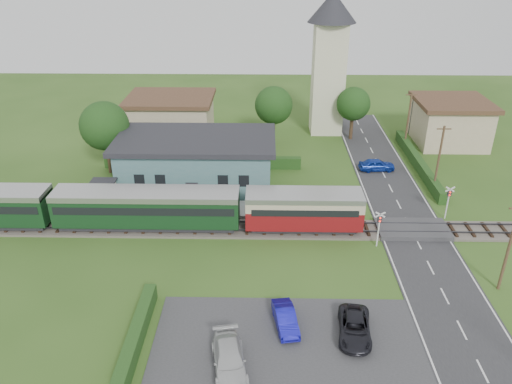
{
  "coord_description": "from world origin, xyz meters",
  "views": [
    {
      "loc": [
        -2.99,
        -35.86,
        22.77
      ],
      "look_at": [
        -3.78,
        4.0,
        2.75
      ],
      "focal_mm": 35.0,
      "sensor_mm": 36.0,
      "label": 1
    }
  ],
  "objects_px": {
    "pedestrian_far": "(117,200)",
    "car_park_blue": "(285,318)",
    "car_park_silver": "(229,360)",
    "station_building": "(197,161)",
    "train": "(111,207)",
    "car_on_road": "(377,165)",
    "car_park_dark": "(355,328)",
    "crossing_signal_near": "(379,224)",
    "house_west": "(171,117)",
    "crossing_signal_far": "(449,198)",
    "pedestrian_near": "(270,201)",
    "church_tower": "(330,54)",
    "house_east": "(450,121)",
    "equipment_hut": "(104,195)"
  },
  "relations": [
    {
      "from": "station_building",
      "to": "pedestrian_near",
      "type": "bearing_deg",
      "value": -37.69
    },
    {
      "from": "house_east",
      "to": "crossing_signal_near",
      "type": "distance_m",
      "value": 27.95
    },
    {
      "from": "train",
      "to": "car_park_blue",
      "type": "relative_size",
      "value": 11.82
    },
    {
      "from": "crossing_signal_far",
      "to": "car_park_dark",
      "type": "xyz_separation_m",
      "value": [
        -10.76,
        -15.52,
        -1.46
      ]
    },
    {
      "from": "house_west",
      "to": "car_park_silver",
      "type": "height_order",
      "value": "house_west"
    },
    {
      "from": "house_west",
      "to": "car_park_dark",
      "type": "xyz_separation_m",
      "value": [
        17.84,
        -36.13,
        -2.11
      ]
    },
    {
      "from": "church_tower",
      "to": "car_park_dark",
      "type": "xyz_separation_m",
      "value": [
        -2.16,
        -39.13,
        -9.54
      ]
    },
    {
      "from": "car_park_silver",
      "to": "equipment_hut",
      "type": "bearing_deg",
      "value": 113.97
    },
    {
      "from": "car_park_blue",
      "to": "pedestrian_near",
      "type": "bearing_deg",
      "value": 83.6
    },
    {
      "from": "train",
      "to": "car_on_road",
      "type": "bearing_deg",
      "value": 26.85
    },
    {
      "from": "house_west",
      "to": "crossing_signal_near",
      "type": "distance_m",
      "value": 33.22
    },
    {
      "from": "church_tower",
      "to": "car_park_silver",
      "type": "distance_m",
      "value": 44.28
    },
    {
      "from": "church_tower",
      "to": "car_on_road",
      "type": "xyz_separation_m",
      "value": [
        4.39,
        -12.95,
        -9.51
      ]
    },
    {
      "from": "car_park_silver",
      "to": "pedestrian_far",
      "type": "height_order",
      "value": "pedestrian_far"
    },
    {
      "from": "car_park_blue",
      "to": "house_west",
      "type": "bearing_deg",
      "value": 101.01
    },
    {
      "from": "pedestrian_near",
      "to": "car_park_dark",
      "type": "bearing_deg",
      "value": 84.69
    },
    {
      "from": "pedestrian_near",
      "to": "house_west",
      "type": "bearing_deg",
      "value": -81.12
    },
    {
      "from": "equipment_hut",
      "to": "car_park_blue",
      "type": "relative_size",
      "value": 0.7
    },
    {
      "from": "car_park_blue",
      "to": "pedestrian_near",
      "type": "height_order",
      "value": "pedestrian_near"
    },
    {
      "from": "crossing_signal_near",
      "to": "pedestrian_near",
      "type": "relative_size",
      "value": 2.09
    },
    {
      "from": "crossing_signal_near",
      "to": "pedestrian_far",
      "type": "distance_m",
      "value": 23.76
    },
    {
      "from": "station_building",
      "to": "house_east",
      "type": "distance_m",
      "value": 32.7
    },
    {
      "from": "car_park_blue",
      "to": "pedestrian_far",
      "type": "height_order",
      "value": "pedestrian_far"
    },
    {
      "from": "pedestrian_far",
      "to": "house_east",
      "type": "bearing_deg",
      "value": -57.87
    },
    {
      "from": "house_west",
      "to": "crossing_signal_far",
      "type": "bearing_deg",
      "value": -35.77
    },
    {
      "from": "car_park_dark",
      "to": "crossing_signal_near",
      "type": "bearing_deg",
      "value": 78.07
    },
    {
      "from": "crossing_signal_near",
      "to": "pedestrian_far",
      "type": "height_order",
      "value": "crossing_signal_near"
    },
    {
      "from": "church_tower",
      "to": "house_west",
      "type": "relative_size",
      "value": 1.63
    },
    {
      "from": "station_building",
      "to": "train",
      "type": "relative_size",
      "value": 0.37
    },
    {
      "from": "crossing_signal_far",
      "to": "pedestrian_near",
      "type": "distance_m",
      "value": 16.14
    },
    {
      "from": "equipment_hut",
      "to": "church_tower",
      "type": "bearing_deg",
      "value": 44.75
    },
    {
      "from": "train",
      "to": "car_park_dark",
      "type": "distance_m",
      "value": 23.33
    },
    {
      "from": "station_building",
      "to": "church_tower",
      "type": "xyz_separation_m",
      "value": [
        15.0,
        17.01,
        7.53
      ]
    },
    {
      "from": "house_west",
      "to": "train",
      "type": "bearing_deg",
      "value": -93.45
    },
    {
      "from": "train",
      "to": "pedestrian_near",
      "type": "relative_size",
      "value": 27.52
    },
    {
      "from": "train",
      "to": "crossing_signal_far",
      "type": "relative_size",
      "value": 13.18
    },
    {
      "from": "train",
      "to": "car_park_blue",
      "type": "distance_m",
      "value": 19.34
    },
    {
      "from": "crossing_signal_far",
      "to": "car_park_dark",
      "type": "height_order",
      "value": "crossing_signal_far"
    },
    {
      "from": "car_on_road",
      "to": "pedestrian_far",
      "type": "height_order",
      "value": "pedestrian_far"
    },
    {
      "from": "train",
      "to": "crossing_signal_near",
      "type": "xyz_separation_m",
      "value": [
        22.79,
        -2.41,
        -0.04
      ]
    },
    {
      "from": "house_west",
      "to": "crossing_signal_near",
      "type": "height_order",
      "value": "house_west"
    },
    {
      "from": "car_on_road",
      "to": "car_park_dark",
      "type": "bearing_deg",
      "value": 162.04
    },
    {
      "from": "train",
      "to": "pedestrian_near",
      "type": "bearing_deg",
      "value": 12.94
    },
    {
      "from": "church_tower",
      "to": "car_on_road",
      "type": "relative_size",
      "value": 4.5
    },
    {
      "from": "station_building",
      "to": "crossing_signal_far",
      "type": "bearing_deg",
      "value": -15.63
    },
    {
      "from": "crossing_signal_far",
      "to": "pedestrian_far",
      "type": "height_order",
      "value": "crossing_signal_far"
    },
    {
      "from": "car_park_blue",
      "to": "car_park_silver",
      "type": "xyz_separation_m",
      "value": [
        -3.44,
        -3.74,
        0.07
      ]
    },
    {
      "from": "station_building",
      "to": "car_park_dark",
      "type": "relative_size",
      "value": 3.69
    },
    {
      "from": "pedestrian_far",
      "to": "car_park_blue",
      "type": "bearing_deg",
      "value": -130.46
    },
    {
      "from": "station_building",
      "to": "car_park_dark",
      "type": "height_order",
      "value": "station_building"
    }
  ]
}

